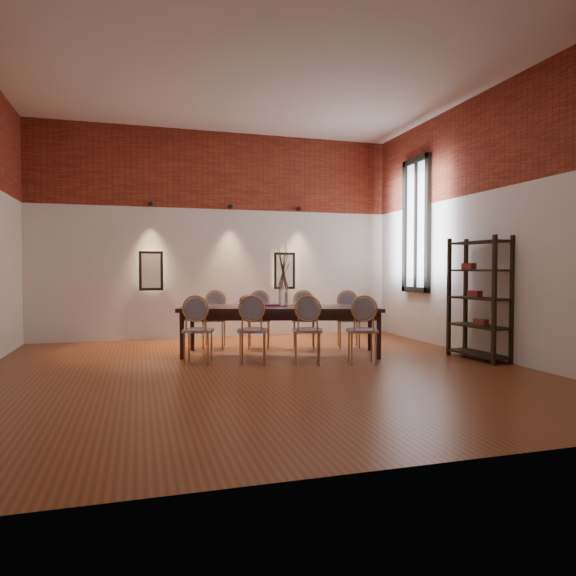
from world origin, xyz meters
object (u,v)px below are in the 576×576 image
object	(u,v)px
chair_far_d	(349,320)
chair_far_c	(304,320)
vase	(283,297)
book	(273,305)
chair_near_d	(362,330)
chair_near_c	(307,330)
dining_table	(281,331)
shelving_rack	(479,298)
chair_near_a	(198,330)
chair_far_b	(259,320)
bowl	(247,301)
chair_near_b	(253,330)
chair_far_a	(214,320)

from	to	relation	value
chair_far_d	chair_far_c	bearing A→B (deg)	0.00
vase	book	size ratio (longest dim) A/B	1.15
chair_near_d	chair_near_c	bearing A→B (deg)	-180.00
dining_table	shelving_rack	xyz separation A→B (m)	(2.69, -1.21, 0.53)
vase	book	bearing A→B (deg)	132.11
vase	shelving_rack	world-z (taller)	shelving_rack
chair_near_a	chair_far_b	world-z (taller)	same
chair_far_b	book	distance (m)	0.78
chair_far_b	chair_far_d	world-z (taller)	same
chair_far_b	chair_near_c	bearing A→B (deg)	116.37
chair_far_c	book	size ratio (longest dim) A/B	3.62
chair_far_d	vase	world-z (taller)	vase
chair_far_b	shelving_rack	size ratio (longest dim) A/B	0.52
chair_far_b	bowl	world-z (taller)	chair_far_b
chair_near_c	chair_far_c	xyz separation A→B (m)	(0.43, 1.48, 0.00)
chair_near_a	book	distance (m)	1.38
chair_near_b	chair_far_b	bearing A→B (deg)	90.00
chair_near_d	chair_far_b	size ratio (longest dim) A/B	1.00
chair_far_c	chair_near_c	bearing A→B (deg)	90.00
chair_far_c	chair_near_a	bearing A→B (deg)	45.25
dining_table	vase	size ratio (longest dim) A/B	10.21
chair_far_c	shelving_rack	bearing A→B (deg)	155.14
book	shelving_rack	xyz separation A→B (m)	(2.78, -1.33, 0.14)
dining_table	chair_near_b	xyz separation A→B (m)	(-0.58, -0.63, 0.09)
vase	shelving_rack	xyz separation A→B (m)	(2.66, -1.19, 0.00)
chair_near_a	chair_near_d	size ratio (longest dim) A/B	1.00
chair_far_c	chair_far_d	xyz separation A→B (m)	(0.74, -0.21, 0.00)
chair_near_d	shelving_rack	distance (m)	1.86
vase	bowl	distance (m)	0.56
dining_table	chair_near_b	bearing A→B (deg)	-116.37
bowl	shelving_rack	xyz separation A→B (m)	(3.21, -1.30, 0.06)
bowl	vase	bearing A→B (deg)	-11.11
chair_near_d	chair_near_a	bearing A→B (deg)	-180.00
chair_far_a	book	distance (m)	1.26
chair_near_a	chair_near_c	xyz separation A→B (m)	(1.47, -0.43, 0.00)
dining_table	chair_far_b	xyz separation A→B (m)	(-0.15, 0.85, 0.09)
bowl	chair_near_b	bearing A→B (deg)	-95.46
chair_far_c	book	bearing A→B (deg)	53.31
vase	bowl	xyz separation A→B (m)	(-0.55, 0.11, -0.06)
chair_far_c	bowl	distance (m)	1.28
chair_far_d	bowl	distance (m)	1.90
chair_near_a	chair_near_b	xyz separation A→B (m)	(0.74, -0.21, 0.00)
chair_near_a	bowl	xyz separation A→B (m)	(0.80, 0.52, 0.37)
chair_far_a	chair_near_b	bearing A→B (deg)	116.37
chair_far_a	chair_far_b	world-z (taller)	same
chair_far_d	vase	size ratio (longest dim) A/B	3.13
chair_near_d	chair_far_d	world-z (taller)	same
book	chair_near_a	bearing A→B (deg)	-156.02
chair_near_d	vase	distance (m)	1.42
chair_near_d	vase	size ratio (longest dim) A/B	3.13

